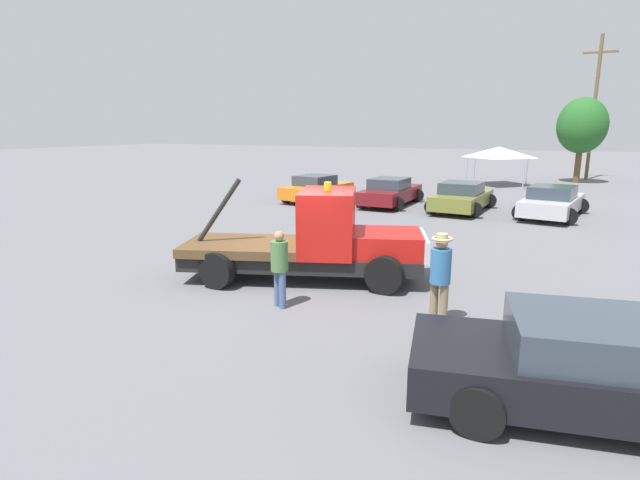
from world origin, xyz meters
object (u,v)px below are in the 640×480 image
(tow_truck, at_px, (316,242))
(person_at_hood, at_px, (280,264))
(utility_pole, at_px, (595,105))
(person_near_truck, at_px, (440,272))
(canopy_tent_white, at_px, (499,152))
(tree_left, at_px, (582,126))
(parked_car_orange, at_px, (317,189))
(parked_car_silver, at_px, (552,202))
(foreground_car, at_px, (616,370))
(parked_car_olive, at_px, (462,197))
(parked_car_maroon, at_px, (390,192))

(tow_truck, height_order, person_at_hood, tow_truck)
(person_at_hood, height_order, utility_pole, utility_pole)
(tow_truck, height_order, person_near_truck, tow_truck)
(person_near_truck, relative_size, canopy_tent_white, 0.52)
(tow_truck, distance_m, tree_left, 28.61)
(tow_truck, height_order, parked_car_orange, tow_truck)
(person_at_hood, distance_m, parked_car_silver, 15.18)
(person_at_hood, bearing_deg, tow_truck, 34.29)
(tow_truck, distance_m, foreground_car, 7.22)
(foreground_car, distance_m, parked_car_olive, 16.59)
(tow_truck, xyz_separation_m, utility_pole, (7.32, 30.44, 4.31))
(parked_car_orange, bearing_deg, utility_pole, -26.41)
(parked_car_orange, bearing_deg, foreground_car, -133.98)
(tow_truck, height_order, utility_pole, utility_pole)
(parked_car_olive, bearing_deg, parked_car_maroon, 88.36)
(person_at_hood, xyz_separation_m, parked_car_olive, (1.35, 14.21, -0.30))
(tow_truck, bearing_deg, parked_car_olive, 63.69)
(parked_car_maroon, relative_size, canopy_tent_white, 1.36)
(person_near_truck, bearing_deg, parked_car_maroon, 41.51)
(person_near_truck, bearing_deg, parked_car_silver, 13.33)
(parked_car_maroon, distance_m, parked_car_silver, 7.18)
(foreground_car, distance_m, person_at_hood, 6.22)
(foreground_car, bearing_deg, tow_truck, 136.95)
(parked_car_orange, height_order, canopy_tent_white, canopy_tent_white)
(canopy_tent_white, bearing_deg, tree_left, 39.71)
(person_at_hood, height_order, parked_car_maroon, person_at_hood)
(canopy_tent_white, relative_size, tree_left, 0.61)
(parked_car_orange, height_order, tree_left, tree_left)
(tow_truck, height_order, canopy_tent_white, tow_truck)
(parked_car_silver, height_order, utility_pole, utility_pole)
(parked_car_orange, distance_m, tree_left, 20.04)
(parked_car_maroon, bearing_deg, parked_car_olive, -94.17)
(parked_car_maroon, xyz_separation_m, canopy_tent_white, (3.78, 11.24, 1.50))
(foreground_car, xyz_separation_m, tree_left, (0.47, 31.51, 3.16))
(tow_truck, xyz_separation_m, tree_left, (6.59, 27.69, 2.87))
(tow_truck, relative_size, parked_car_silver, 1.24)
(tow_truck, height_order, parked_car_maroon, tow_truck)
(foreground_car, xyz_separation_m, parked_car_orange, (-11.94, 16.10, -0.00))
(tow_truck, xyz_separation_m, parked_car_silver, (5.21, 12.22, -0.30))
(person_near_truck, relative_size, parked_car_orange, 0.39)
(parked_car_orange, bearing_deg, person_near_truck, -137.13)
(person_near_truck, xyz_separation_m, parked_car_olive, (-1.88, 13.78, -0.41))
(person_near_truck, bearing_deg, parked_car_orange, 54.22)
(parked_car_silver, bearing_deg, tow_truck, 166.44)
(parked_car_silver, distance_m, tree_left, 15.86)
(tow_truck, xyz_separation_m, person_at_hood, (0.15, -2.10, 0.00))
(foreground_car, bearing_deg, parked_car_silver, 82.18)
(tow_truck, relative_size, person_at_hood, 3.78)
(person_near_truck, height_order, parked_car_orange, person_near_truck)
(tow_truck, height_order, foreground_car, tow_truck)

